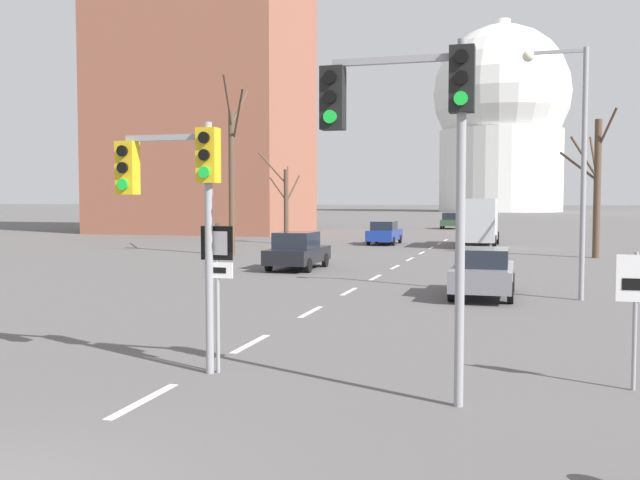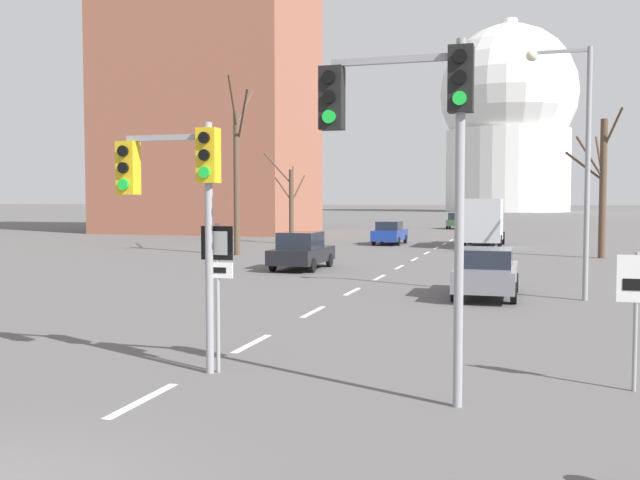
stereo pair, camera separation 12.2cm
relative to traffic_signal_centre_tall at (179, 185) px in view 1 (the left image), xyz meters
The scene contains 26 objects.
lane_stripe_0 3.85m from the traffic_signal_centre_tall, 80.19° to the right, with size 0.16×2.00×0.01m, color silver.
lane_stripe_1 4.26m from the traffic_signal_centre_tall, 82.97° to the left, with size 0.16×2.00×0.01m, color silver.
lane_stripe_2 7.88m from the traffic_signal_centre_tall, 87.40° to the left, with size 0.16×2.00×0.01m, color silver.
lane_stripe_3 12.10m from the traffic_signal_centre_tall, 88.40° to the left, with size 0.16×2.00×0.01m, color silver.
lane_stripe_4 16.47m from the traffic_signal_centre_tall, 88.85° to the left, with size 0.16×2.00×0.01m, color silver.
lane_stripe_5 20.90m from the traffic_signal_centre_tall, 89.10° to the left, with size 0.16×2.00×0.01m, color silver.
lane_stripe_6 25.35m from the traffic_signal_centre_tall, 89.26° to the left, with size 0.16×2.00×0.01m, color silver.
lane_stripe_7 29.82m from the traffic_signal_centre_tall, 89.37° to the left, with size 0.16×2.00×0.01m, color silver.
lane_stripe_8 34.29m from the traffic_signal_centre_tall, 89.46° to the left, with size 0.16×2.00×0.01m, color silver.
lane_stripe_9 38.77m from the traffic_signal_centre_tall, 89.52° to the left, with size 0.16×2.00×0.01m, color silver.
lane_stripe_10 43.26m from the traffic_signal_centre_tall, 89.57° to the left, with size 0.16×2.00×0.01m, color silver.
traffic_signal_centre_tall is the anchor object (origin of this frame).
traffic_signal_near_right 4.49m from the traffic_signal_centre_tall, 11.09° to the right, with size 2.31×0.34×5.41m.
route_sign_post 1.67m from the traffic_signal_centre_tall, ahead, with size 0.60×0.08×2.67m.
speed_limit_sign 7.91m from the traffic_signal_centre_tall, ahead, with size 0.60×0.08×2.25m.
street_lamp_right 13.79m from the traffic_signal_centre_tall, 57.82° to the left, with size 1.94×0.36×7.68m.
sedan_near_left 12.72m from the traffic_signal_centre_tall, 67.77° to the left, with size 1.91×4.43×1.55m.
sedan_near_right 18.97m from the traffic_signal_centre_tall, 101.23° to the left, with size 1.96×4.30×1.66m.
sedan_mid_centre 64.46m from the traffic_signal_centre_tall, 91.26° to the left, with size 1.76×4.00×1.70m.
sedan_far_left 37.07m from the traffic_signal_centre_tall, 95.00° to the left, with size 1.86×4.49×1.60m.
delivery_truck 36.34m from the traffic_signal_centre_tall, 85.01° to the left, with size 2.44×7.20×3.14m.
bare_tree_left_near 37.13m from the traffic_signal_centre_tall, 105.70° to the left, with size 2.56×2.23×6.36m.
bare_tree_right_near 30.26m from the traffic_signal_centre_tall, 71.47° to the left, with size 2.73×2.97×7.80m.
bare_tree_left_far 26.92m from the traffic_signal_centre_tall, 110.83° to the left, with size 2.01×5.42×9.65m.
capitol_dome 179.04m from the traffic_signal_centre_tall, 89.90° to the left, with size 34.49×34.49×48.72m.
apartment_block_left 56.81m from the traffic_signal_centre_tall, 114.50° to the left, with size 18.00×14.00×28.49m, color #935642.
Camera 1 is at (5.55, -5.31, 3.09)m, focal length 40.00 mm.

